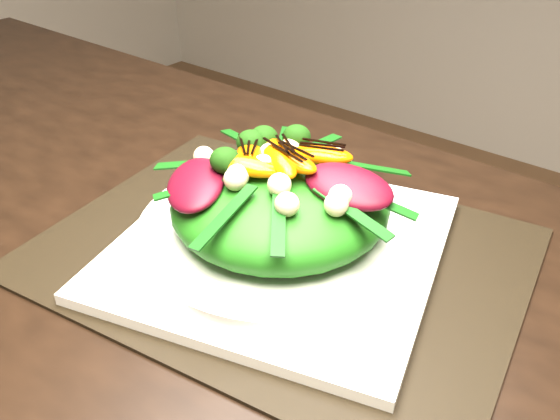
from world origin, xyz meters
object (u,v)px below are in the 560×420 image
Objects in this scene: salad_bowl at (280,232)px; orange_segment at (290,160)px; placemat at (280,252)px; lettuce_mound at (280,203)px; plate_base at (280,245)px; dining_table at (25,257)px.

salad_bowl is 0.07m from orange_segment.
placemat is 2.23× the size of lettuce_mound.
plate_base is 5.17× the size of orange_segment.
salad_bowl is (0.22, 0.15, 0.04)m from dining_table.
placemat is at bearing 180.00° from lettuce_mound.
dining_table is at bearing -145.68° from lettuce_mound.
lettuce_mound reaches higher than plate_base.
dining_table is 3.57× the size of placemat.
placemat is at bearing 180.00° from salad_bowl.
dining_table is 0.26m from plate_base.
salad_bowl is 1.34× the size of lettuce_mound.
dining_table reaches higher than plate_base.
plate_base is 0.02m from salad_bowl.
placemat is 0.10m from orange_segment.
plate_base is at bearing 34.32° from dining_table.
plate_base is (0.22, 0.15, 0.03)m from dining_table.
salad_bowl is (0.00, 0.00, 0.02)m from placemat.
orange_segment is (0.00, 0.01, 0.07)m from salad_bowl.
salad_bowl is at bearing 0.00° from lettuce_mound.
orange_segment is (0.00, 0.01, 0.04)m from lettuce_mound.
plate_base is 1.46× the size of lettuce_mound.
placemat is 0.01m from plate_base.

